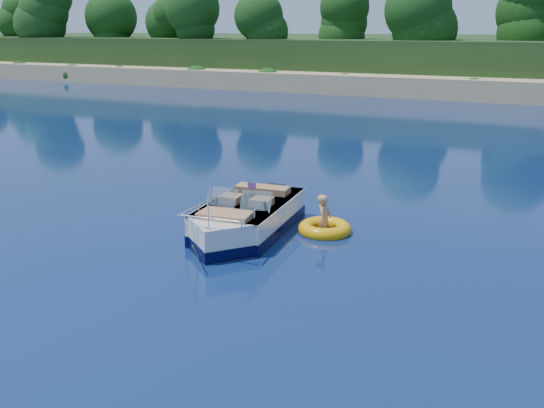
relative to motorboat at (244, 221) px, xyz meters
The scene contains 6 objects.
ground 2.79m from the motorboat, 119.55° to the right, with size 160.00×160.00×0.00m, color #091641.
shoreline 61.38m from the motorboat, 91.27° to the left, with size 170.00×59.00×6.00m.
treeline 38.98m from the motorboat, 91.96° to the left, with size 150.00×7.12×8.19m.
motorboat is the anchor object (origin of this frame).
tow_tube 2.04m from the motorboat, 30.45° to the left, with size 1.72×1.72×0.36m.
boy 2.05m from the motorboat, 30.88° to the left, with size 0.50×0.33×1.37m, color tan.
Camera 1 is at (8.30, -10.18, 4.97)m, focal length 40.00 mm.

